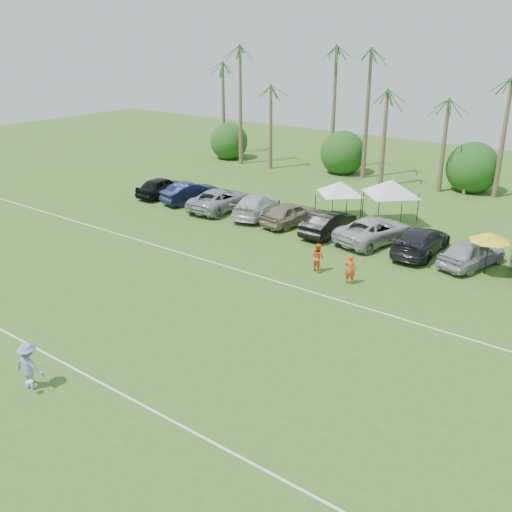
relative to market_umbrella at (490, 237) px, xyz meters
The scene contains 28 objects.
ground 25.23m from the market_umbrella, 119.68° to the right, with size 120.00×120.00×0.00m, color #365F1C.
field_lines 18.74m from the market_umbrella, 131.97° to the right, with size 80.00×12.10×0.01m.
palm_tree_0 38.41m from the market_umbrella, 154.86° to the left, with size 2.40×2.40×8.90m.
palm_tree_1 34.14m from the market_umbrella, 151.24° to the left, with size 2.40×2.40×9.90m.
palm_tree_2 30.12m from the market_umbrella, 146.53° to the left, with size 2.40×2.40×10.90m.
palm_tree_3 27.21m from the market_umbrella, 141.67° to the left, with size 2.40×2.40×11.90m.
palm_tree_4 23.65m from the market_umbrella, 135.50° to the left, with size 2.40×2.40×8.90m.
palm_tree_5 21.30m from the market_umbrella, 127.60° to the left, with size 2.40×2.40×9.90m.
palm_tree_6 19.52m from the market_umbrella, 117.59° to the left, with size 2.40×2.40×10.90m.
palm_tree_7 18.50m from the market_umbrella, 105.38° to the left, with size 2.40×2.40×11.90m.
bush_tree_0 35.83m from the market_umbrella, 151.38° to the left, with size 4.00×4.00×4.00m.
bush_tree_1 25.20m from the market_umbrella, 137.06° to the left, with size 4.00×4.00×4.00m.
bush_tree_2 18.34m from the market_umbrella, 110.58° to the left, with size 4.00×4.00×4.00m.
sideline_player_a 8.00m from the market_umbrella, 133.89° to the right, with size 0.61×0.40×1.66m, color #E94F19.
sideline_player_b 9.45m from the market_umbrella, 146.02° to the right, with size 0.80×0.63×1.66m, color orange.
canopy_tent_left 12.42m from the market_umbrella, 160.01° to the left, with size 3.91×3.91×3.17m.
canopy_tent_right 9.79m from the market_umbrella, 147.42° to the left, with size 4.55×4.55×3.69m.
market_umbrella is the anchor object (origin of this frame).
frisbee_player 24.07m from the market_umbrella, 116.00° to the right, with size 1.38×1.01×1.91m.
parked_car_0 26.28m from the market_umbrella, behind, with size 1.91×4.76×1.62m, color black.
parked_car_1 23.14m from the market_umbrella, behind, with size 1.71×4.92×1.62m, color #101434.
parked_car_2 19.99m from the market_umbrella, behind, with size 2.69×5.83×1.62m, color #9E9FA4.
parked_car_3 16.86m from the market_umbrella, behind, with size 2.27×5.58×1.62m, color silver.
parked_car_4 13.72m from the market_umbrella, behind, with size 1.91×4.76×1.62m, color gray.
parked_car_5 10.58m from the market_umbrella, behind, with size 1.71×4.92×1.62m, color black.
parked_car_6 7.53m from the market_umbrella, behind, with size 2.69×5.83×1.62m, color #B8B8B8.
parked_car_7 4.50m from the market_umbrella, 167.38° to the left, with size 2.27×5.58×1.62m, color black.
parked_car_8 1.89m from the market_umbrella, 144.26° to the left, with size 1.91×4.76×1.62m, color #AAABB4.
Camera 1 is at (19.84, -9.37, 12.71)m, focal length 40.00 mm.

